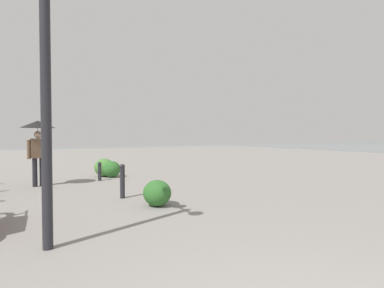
% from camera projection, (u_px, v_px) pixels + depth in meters
% --- Properties ---
extents(lamppost, '(0.98, 0.28, 3.92)m').
position_uv_depth(lamppost, '(45.00, 60.00, 4.16)').
color(lamppost, '#232328').
rests_on(lamppost, ground).
extents(pedestrian, '(1.00, 1.00, 2.03)m').
position_uv_depth(pedestrian, '(38.00, 135.00, 9.37)').
color(pedestrian, black).
rests_on(pedestrian, ground).
extents(bollard_near, '(0.13, 0.13, 0.86)m').
position_uv_depth(bollard_near, '(122.00, 180.00, 7.64)').
color(bollard_near, '#232328').
rests_on(bollard_near, ground).
extents(bollard_mid, '(0.13, 0.13, 0.66)m').
position_uv_depth(bollard_mid, '(100.00, 171.00, 10.57)').
color(bollard_mid, '#232328').
rests_on(bollard_mid, ground).
extents(shrub_low, '(0.68, 0.62, 0.58)m').
position_uv_depth(shrub_low, '(157.00, 193.00, 6.80)').
color(shrub_low, '#2D6628').
rests_on(shrub_low, ground).
extents(shrub_round, '(0.81, 0.73, 0.69)m').
position_uv_depth(shrub_round, '(104.00, 167.00, 11.67)').
color(shrub_round, '#477F38').
rests_on(shrub_round, ground).
extents(shrub_wide, '(0.72, 0.65, 0.61)m').
position_uv_depth(shrub_wide, '(112.00, 169.00, 11.44)').
color(shrub_wide, '#2D6628').
rests_on(shrub_wide, ground).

